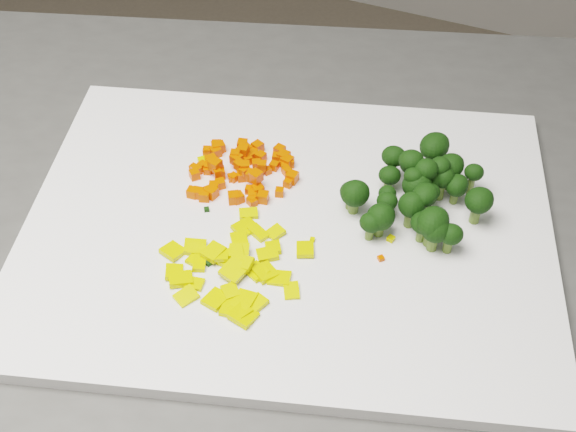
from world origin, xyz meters
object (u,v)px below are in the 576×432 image
at_px(pepper_pile, 238,257).
at_px(carrot_pile, 240,165).
at_px(cutting_board, 288,228).
at_px(broccoli_pile, 415,181).

bearing_deg(pepper_pile, carrot_pile, 114.63).
height_order(cutting_board, carrot_pile, carrot_pile).
bearing_deg(broccoli_pile, cutting_board, -145.07).
bearing_deg(pepper_pile, broccoli_pile, 47.76).
xyz_separation_m(carrot_pile, pepper_pile, (0.05, -0.11, -0.01)).
bearing_deg(broccoli_pile, carrot_pile, -170.86).
relative_size(pepper_pile, broccoli_pile, 0.97).
height_order(carrot_pile, pepper_pile, carrot_pile).
bearing_deg(cutting_board, pepper_pile, -108.50).
height_order(cutting_board, broccoli_pile, broccoli_pile).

